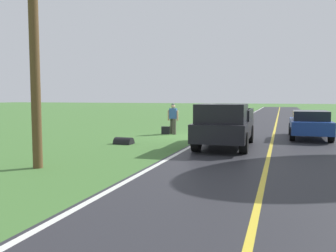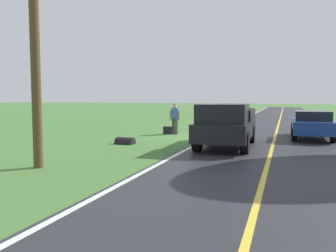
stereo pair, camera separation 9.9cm
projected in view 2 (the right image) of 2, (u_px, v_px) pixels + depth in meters
The scene contains 10 objects.
ground_plane at pixel (194, 137), 18.52m from camera, with size 200.00×200.00×0.00m, color #427033.
road_surface at pixel (274, 139), 17.23m from camera, with size 6.81×120.00×0.00m, color #28282D.
lane_edge_line at pixel (210, 137), 18.26m from camera, with size 0.16×117.60×0.00m, color silver.
lane_centre_line at pixel (274, 139), 17.23m from camera, with size 0.14×117.60×0.00m, color gold.
hitchhiker_walking at pixel (175, 117), 19.68m from camera, with size 0.62×0.51×1.75m.
suitcase_carried at pixel (167, 130), 19.78m from camera, with size 0.20×0.46×0.43m, color black.
pickup_truck_passing at pixel (226, 124), 14.47m from camera, with size 2.18×5.44×1.82m.
sedan_near_oncoming at pixel (312, 124), 17.58m from camera, with size 1.93×4.40×1.41m.
utility_pole_roadside at pixel (35, 33), 10.05m from camera, with size 0.28×0.28×7.89m, color brown.
drainage_culvert at pixel (125, 144), 15.62m from camera, with size 0.60×0.60×0.80m, color black.
Camera 2 is at (-4.56, 17.90, 2.09)m, focal length 37.33 mm.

